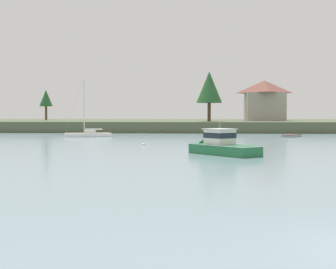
# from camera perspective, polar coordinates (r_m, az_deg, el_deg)

# --- Properties ---
(far_shore_bank) EXTENTS (246.68, 50.31, 1.96)m
(far_shore_bank) POSITION_cam_1_polar(r_m,az_deg,el_deg) (113.97, 6.40, 1.09)
(far_shore_bank) COLOR #4C563D
(far_shore_bank) RESTS_ON ground
(dinghy_grey) EXTENTS (3.43, 3.99, 0.55)m
(dinghy_grey) POSITION_cam_1_polar(r_m,az_deg,el_deg) (76.92, 13.58, -0.18)
(dinghy_grey) COLOR gray
(dinghy_grey) RESTS_ON ground
(sailboat_white) EXTENTS (6.99, 3.84, 8.81)m
(sailboat_white) POSITION_cam_1_polar(r_m,az_deg,el_deg) (76.43, -8.87, -0.11)
(sailboat_white) COLOR white
(sailboat_white) RESTS_ON ground
(cruiser_green) EXTENTS (6.64, 7.41, 3.99)m
(cruiser_green) POSITION_cam_1_polar(r_m,az_deg,el_deg) (43.59, 5.51, -1.58)
(cruiser_green) COLOR #236B3D
(cruiser_green) RESTS_ON ground
(mooring_buoy_white) EXTENTS (0.38, 0.38, 0.43)m
(mooring_buoy_white) POSITION_cam_1_polar(r_m,az_deg,el_deg) (55.94, -2.73, -1.11)
(mooring_buoy_white) COLOR white
(mooring_buoy_white) RESTS_ON ground
(shore_tree_right_mid) EXTENTS (3.00, 3.00, 6.77)m
(shore_tree_right_mid) POSITION_cam_1_polar(r_m,az_deg,el_deg) (118.64, -13.40, 3.91)
(shore_tree_right_mid) COLOR brown
(shore_tree_right_mid) RESTS_ON far_shore_bank
(shore_tree_far_left) EXTENTS (4.81, 4.81, 9.38)m
(shore_tree_far_left) POSITION_cam_1_polar(r_m,az_deg,el_deg) (96.77, 4.60, 5.24)
(shore_tree_far_left) COLOR brown
(shore_tree_far_left) RESTS_ON far_shore_bank
(cottage_eastern) EXTENTS (8.26, 10.72, 8.30)m
(cottage_eastern) POSITION_cam_1_polar(r_m,az_deg,el_deg) (108.00, 10.64, 3.79)
(cottage_eastern) COLOR #9E998E
(cottage_eastern) RESTS_ON far_shore_bank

